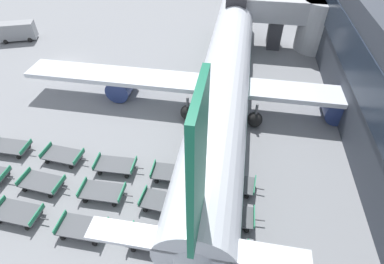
{
  "coord_description": "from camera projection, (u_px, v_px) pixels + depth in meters",
  "views": [
    {
      "loc": [
        20.07,
        -29.04,
        17.83
      ],
      "look_at": [
        17.35,
        -11.67,
        2.18
      ],
      "focal_mm": 28.0,
      "sensor_mm": 36.0,
      "label": 1
    }
  ],
  "objects": [
    {
      "name": "baggage_dolly_row_mid_a_col_b",
      "position": [
        42.0,
        183.0,
        21.92
      ],
      "size": [
        3.83,
        1.96,
        0.92
      ],
      "color": "#515459",
      "rests_on": "ground_plane"
    },
    {
      "name": "baggage_dolly_row_mid_a_col_d",
      "position": [
        163.0,
        202.0,
        20.65
      ],
      "size": [
        3.83,
        1.95,
        0.92
      ],
      "color": "#515459",
      "rests_on": "ground_plane"
    },
    {
      "name": "baggage_dolly_row_near_col_b",
      "position": [
        18.0,
        213.0,
        20.01
      ],
      "size": [
        3.81,
        1.88,
        0.92
      ],
      "color": "#515459",
      "rests_on": "ground_plane"
    },
    {
      "name": "baggage_dolly_row_mid_b_col_a",
      "position": [
        11.0,
        147.0,
        24.7
      ],
      "size": [
        3.77,
        1.77,
        0.92
      ],
      "color": "#515459",
      "rests_on": "ground_plane"
    },
    {
      "name": "baggage_dolly_row_mid_b_col_b",
      "position": [
        63.0,
        155.0,
        23.98
      ],
      "size": [
        3.83,
        1.94,
        0.92
      ],
      "color": "#515459",
      "rests_on": "ground_plane"
    },
    {
      "name": "baggage_dolly_row_near_col_d",
      "position": [
        153.0,
        239.0,
        18.58
      ],
      "size": [
        3.8,
        1.83,
        0.92
      ],
      "color": "#515459",
      "rests_on": "ground_plane"
    },
    {
      "name": "jet_bridge",
      "position": [
        294.0,
        18.0,
        37.03
      ],
      "size": [
        14.13,
        5.22,
        6.38
      ],
      "color": "#B2B5BA",
      "rests_on": "ground_plane"
    },
    {
      "name": "airplane",
      "position": [
        226.0,
        73.0,
        28.08
      ],
      "size": [
        39.07,
        42.59,
        12.92
      ],
      "color": "silver",
      "rests_on": "ground_plane"
    },
    {
      "name": "baggage_dolly_row_mid_b_col_c",
      "position": [
        116.0,
        165.0,
        23.2
      ],
      "size": [
        3.78,
        1.79,
        0.92
      ],
      "color": "#515459",
      "rests_on": "ground_plane"
    },
    {
      "name": "baggage_dolly_row_near_col_e",
      "position": [
        222.0,
        251.0,
        18.04
      ],
      "size": [
        3.79,
        1.81,
        0.92
      ],
      "color": "#515459",
      "rests_on": "ground_plane"
    },
    {
      "name": "baggage_dolly_row_near_col_c",
      "position": [
        83.0,
        228.0,
        19.18
      ],
      "size": [
        3.78,
        1.8,
        0.92
      ],
      "color": "#515459",
      "rests_on": "ground_plane"
    },
    {
      "name": "baggage_dolly_row_mid_b_col_e",
      "position": [
        234.0,
        183.0,
        21.87
      ],
      "size": [
        3.83,
        1.94,
        0.92
      ],
      "color": "#515459",
      "rests_on": "ground_plane"
    },
    {
      "name": "baggage_dolly_row_mid_a_col_c",
      "position": [
        103.0,
        192.0,
        21.3
      ],
      "size": [
        3.77,
        1.76,
        0.92
      ],
      "color": "#515459",
      "rests_on": "ground_plane"
    },
    {
      "name": "service_van",
      "position": [
        16.0,
        31.0,
        40.12
      ],
      "size": [
        5.05,
        3.36,
        2.38
      ],
      "color": "gray",
      "rests_on": "ground_plane"
    },
    {
      "name": "ground_plane",
      "position": [
        63.0,
        66.0,
        35.61
      ],
      "size": [
        500.0,
        500.0,
        0.0
      ],
      "primitive_type": "plane",
      "color": "gray"
    },
    {
      "name": "baggage_dolly_row_mid_b_col_d",
      "position": [
        172.0,
        173.0,
        22.59
      ],
      "size": [
        3.77,
        1.75,
        0.92
      ],
      "color": "#515459",
      "rests_on": "ground_plane"
    },
    {
      "name": "baggage_dolly_row_mid_a_col_e",
      "position": [
        231.0,
        216.0,
        19.83
      ],
      "size": [
        3.77,
        1.76,
        0.92
      ],
      "color": "#515459",
      "rests_on": "ground_plane"
    }
  ]
}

